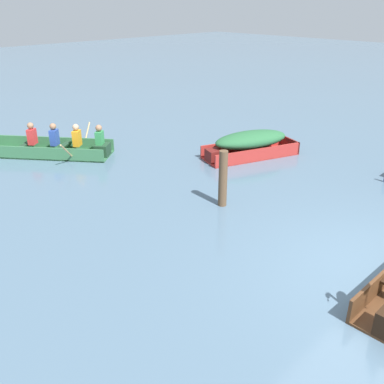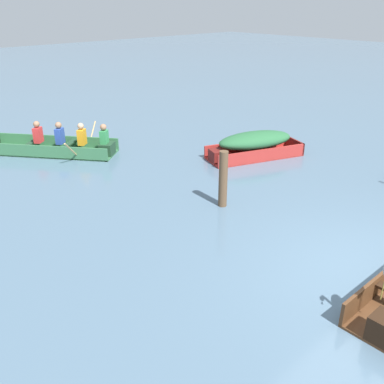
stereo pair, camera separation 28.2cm
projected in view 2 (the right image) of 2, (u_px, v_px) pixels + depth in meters
skiff_red_near_moored at (254, 143)px, 11.97m from camera, size 2.87×1.80×0.73m
rowboat_green_with_crew at (59, 146)px, 12.36m from camera, size 3.16×3.60×0.93m
mooring_post at (223, 179)px, 9.05m from camera, size 0.19×0.19×1.25m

